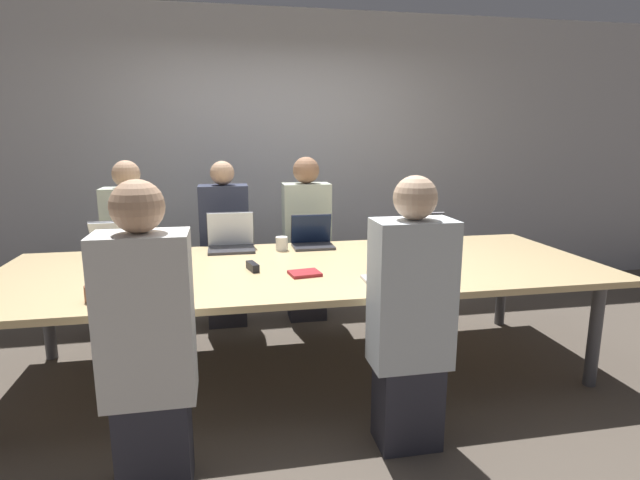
{
  "coord_description": "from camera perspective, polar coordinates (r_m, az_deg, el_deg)",
  "views": [
    {
      "loc": [
        -0.51,
        -3.17,
        1.6
      ],
      "look_at": [
        0.12,
        0.1,
        0.9
      ],
      "focal_mm": 28.0,
      "sensor_mm": 36.0,
      "label": 1
    }
  ],
  "objects": [
    {
      "name": "ground_plane",
      "position": [
        3.59,
        -1.68,
        -14.66
      ],
      "size": [
        24.0,
        24.0,
        0.0
      ],
      "primitive_type": "plane",
      "color": "brown"
    },
    {
      "name": "curtain_wall",
      "position": [
        5.1,
        -5.26,
        9.52
      ],
      "size": [
        12.0,
        0.06,
        2.8
      ],
      "color": "#ADADB2",
      "rests_on": "ground_plane"
    },
    {
      "name": "conference_table",
      "position": [
        3.34,
        -1.75,
        -3.75
      ],
      "size": [
        3.96,
        1.46,
        0.75
      ],
      "color": "#D6B77F",
      "rests_on": "ground_plane"
    },
    {
      "name": "laptop_far_left",
      "position": [
        3.84,
        -22.24,
        -0.68
      ],
      "size": [
        0.36,
        0.27,
        0.26
      ],
      "color": "#333338",
      "rests_on": "conference_table"
    },
    {
      "name": "person_far_left",
      "position": [
        4.27,
        -20.66,
        -1.28
      ],
      "size": [
        0.4,
        0.24,
        1.42
      ],
      "color": "#2D2D38",
      "rests_on": "ground_plane"
    },
    {
      "name": "laptop_near_midright",
      "position": [
        2.92,
        8.62,
        -3.66
      ],
      "size": [
        0.33,
        0.26,
        0.26
      ],
      "rotation": [
        0.0,
        0.0,
        3.14
      ],
      "color": "silver",
      "rests_on": "conference_table"
    },
    {
      "name": "person_near_midright",
      "position": [
        2.59,
        10.3,
        -8.98
      ],
      "size": [
        0.4,
        0.24,
        1.42
      ],
      "rotation": [
        0.0,
        0.0,
        3.14
      ],
      "color": "#2D2D38",
      "rests_on": "ground_plane"
    },
    {
      "name": "laptop_far_center",
      "position": [
        3.88,
        -0.9,
        0.3
      ],
      "size": [
        0.32,
        0.24,
        0.25
      ],
      "color": "#333338",
      "rests_on": "conference_table"
    },
    {
      "name": "person_far_center",
      "position": [
        4.34,
        -1.56,
        -0.17
      ],
      "size": [
        0.4,
        0.24,
        1.43
      ],
      "color": "#2D2D38",
      "rests_on": "ground_plane"
    },
    {
      "name": "cup_far_center",
      "position": [
        3.77,
        -4.4,
        -0.41
      ],
      "size": [
        0.09,
        0.09,
        0.1
      ],
      "color": "white",
      "rests_on": "conference_table"
    },
    {
      "name": "laptop_far_right",
      "position": [
        4.09,
        11.96,
        0.63
      ],
      "size": [
        0.31,
        0.25,
        0.25
      ],
      "color": "silver",
      "rests_on": "conference_table"
    },
    {
      "name": "bottle_far_right",
      "position": [
        3.85,
        9.69,
        0.35
      ],
      "size": [
        0.07,
        0.07,
        0.22
      ],
      "color": "black",
      "rests_on": "conference_table"
    },
    {
      "name": "laptop_near_left",
      "position": [
        2.79,
        -19.19,
        -4.88
      ],
      "size": [
        0.37,
        0.27,
        0.27
      ],
      "rotation": [
        0.0,
        0.0,
        3.14
      ],
      "color": "silver",
      "rests_on": "conference_table"
    },
    {
      "name": "person_near_left",
      "position": [
        2.36,
        -19.08,
        -11.36
      ],
      "size": [
        0.4,
        0.24,
        1.43
      ],
      "rotation": [
        0.0,
        0.0,
        3.14
      ],
      "color": "#2D2D38",
      "rests_on": "ground_plane"
    },
    {
      "name": "cup_near_left",
      "position": [
        2.87,
        -24.53,
        -5.58
      ],
      "size": [
        0.08,
        0.08,
        0.09
      ],
      "color": "brown",
      "rests_on": "conference_table"
    },
    {
      "name": "laptop_far_midleft",
      "position": [
        3.84,
        -10.14,
        0.12
      ],
      "size": [
        0.35,
        0.28,
        0.28
      ],
      "color": "#333338",
      "rests_on": "conference_table"
    },
    {
      "name": "person_far_midleft",
      "position": [
        4.28,
        -10.78,
        -0.84
      ],
      "size": [
        0.4,
        0.24,
        1.4
      ],
      "color": "#2D2D38",
      "rests_on": "ground_plane"
    },
    {
      "name": "stapler",
      "position": [
        3.24,
        -7.71,
        -3.03
      ],
      "size": [
        0.08,
        0.16,
        0.05
      ],
      "rotation": [
        0.0,
        0.0,
        0.26
      ],
      "color": "black",
      "rests_on": "conference_table"
    },
    {
      "name": "notebook",
      "position": [
        3.11,
        -1.76,
        -3.83
      ],
      "size": [
        0.21,
        0.18,
        0.02
      ],
      "rotation": [
        0.0,
        0.0,
        0.15
      ],
      "color": "maroon",
      "rests_on": "conference_table"
    }
  ]
}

